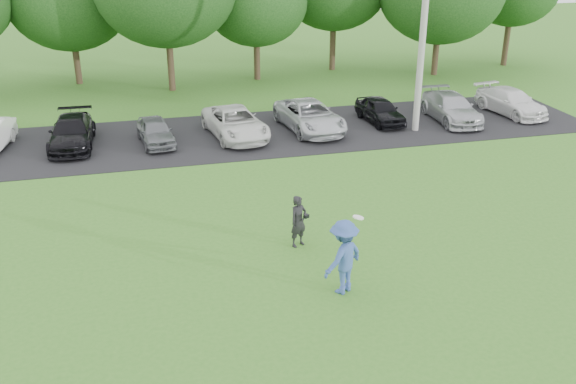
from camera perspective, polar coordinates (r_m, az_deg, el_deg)
ground at (r=16.38m, az=2.99°, el=-8.91°), size 100.00×100.00×0.00m
parking_lot at (r=27.94m, az=-4.72°, el=5.07°), size 32.00×6.50×0.03m
utility_pole at (r=27.91m, az=12.12°, el=16.15°), size 0.28×0.28×10.96m
frisbee_player at (r=15.98m, az=4.95°, el=-5.77°), size 1.46×1.29×2.16m
camera_bystander at (r=18.21m, az=0.95°, el=-2.62°), size 0.66×0.58×1.53m
parked_cars at (r=27.85m, az=-3.19°, el=6.38°), size 28.59×4.84×1.25m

